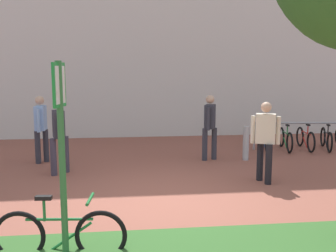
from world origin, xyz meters
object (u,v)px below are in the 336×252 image
at_px(parking_sign_post, 61,135).
at_px(bike_at_sign, 60,235).
at_px(person_suited_navy, 210,123).
at_px(person_suited_dark, 59,132).
at_px(bollard_steel, 246,143).
at_px(bike_rack_cluster, 316,138).
at_px(person_shirt_blue, 265,137).
at_px(person_shirt_white, 41,125).

relative_size(parking_sign_post, bike_at_sign, 1.49).
bearing_deg(person_suited_navy, person_suited_dark, -165.40).
bearing_deg(bollard_steel, bike_rack_cluster, 23.21).
xyz_separation_m(bike_rack_cluster, person_suited_navy, (-3.45, -0.95, 0.64)).
bearing_deg(parking_sign_post, person_shirt_blue, 40.15).
relative_size(bike_rack_cluster, person_suited_dark, 2.18).
distance_m(bike_at_sign, person_suited_navy, 6.04).
bearing_deg(person_shirt_blue, person_suited_navy, 108.39).
xyz_separation_m(bike_at_sign, person_shirt_white, (-1.29, 5.36, 0.63)).
relative_size(bollard_steel, person_shirt_white, 0.52).
relative_size(bike_rack_cluster, person_suited_navy, 2.18).
xyz_separation_m(bike_rack_cluster, bollard_steel, (-2.50, -1.07, 0.10)).
bearing_deg(bike_rack_cluster, bike_at_sign, -136.71).
relative_size(parking_sign_post, person_shirt_white, 1.45).
relative_size(parking_sign_post, person_suited_navy, 1.45).
bearing_deg(parking_sign_post, person_suited_navy, 60.44).
relative_size(person_suited_dark, person_shirt_white, 1.00).
bearing_deg(person_suited_dark, parking_sign_post, -80.26).
height_order(person_suited_dark, person_shirt_blue, same).
bearing_deg(bollard_steel, person_suited_navy, 173.01).
height_order(parking_sign_post, bike_rack_cluster, parking_sign_post).
bearing_deg(person_suited_dark, person_shirt_white, 118.65).
relative_size(bollard_steel, person_suited_dark, 0.52).
bearing_deg(parking_sign_post, bollard_steel, 52.55).
xyz_separation_m(bike_rack_cluster, person_shirt_blue, (-2.74, -3.09, 0.64)).
bearing_deg(bollard_steel, person_shirt_white, 176.70).
distance_m(person_suited_navy, person_shirt_white, 4.35).
bearing_deg(person_suited_navy, person_shirt_white, 177.52).
bearing_deg(person_shirt_blue, bike_at_sign, -141.12).
bearing_deg(bike_rack_cluster, parking_sign_post, -136.03).
bearing_deg(bike_rack_cluster, person_suited_navy, -164.55).
relative_size(bike_at_sign, bike_rack_cluster, 0.45).
distance_m(person_shirt_blue, person_shirt_white, 5.57).
bearing_deg(bike_at_sign, person_suited_navy, 59.47).
relative_size(bike_at_sign, person_shirt_blue, 0.98).
xyz_separation_m(parking_sign_post, bollard_steel, (3.93, 5.13, -1.18)).
height_order(bike_rack_cluster, person_suited_dark, person_suited_dark).
distance_m(bike_rack_cluster, person_suited_dark, 7.45).
relative_size(person_shirt_blue, person_shirt_white, 1.00).
bearing_deg(person_shirt_white, bike_rack_cluster, 5.61).
bearing_deg(parking_sign_post, person_suited_dark, 99.74).
xyz_separation_m(bike_at_sign, person_suited_navy, (3.05, 5.17, 0.63)).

